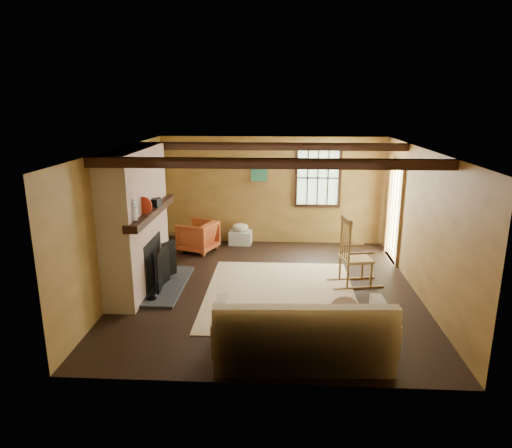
# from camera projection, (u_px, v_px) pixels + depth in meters

# --- Properties ---
(ground) EXTENTS (5.50, 5.50, 0.00)m
(ground) POSITION_uv_depth(u_px,v_px,m) (269.00, 289.00, 7.89)
(ground) COLOR black
(ground) RESTS_ON ground
(room_envelope) EXTENTS (5.02, 5.52, 2.44)m
(room_envelope) POSITION_uv_depth(u_px,v_px,m) (283.00, 193.00, 7.70)
(room_envelope) COLOR #AC7D3D
(room_envelope) RESTS_ON ground
(fireplace) EXTENTS (1.02, 2.30, 2.40)m
(fireplace) POSITION_uv_depth(u_px,v_px,m) (138.00, 226.00, 7.72)
(fireplace) COLOR #A64640
(fireplace) RESTS_ON ground
(rug) EXTENTS (2.50, 3.00, 0.01)m
(rug) POSITION_uv_depth(u_px,v_px,m) (280.00, 294.00, 7.68)
(rug) COLOR #CEB389
(rug) RESTS_ON ground
(rocking_chair) EXTENTS (0.97, 0.63, 1.24)m
(rocking_chair) POSITION_uv_depth(u_px,v_px,m) (354.00, 256.00, 7.96)
(rocking_chair) COLOR tan
(rocking_chair) RESTS_ON ground
(sofa) EXTENTS (2.23, 1.07, 0.88)m
(sofa) POSITION_uv_depth(u_px,v_px,m) (303.00, 337.00, 5.65)
(sofa) COLOR silver
(sofa) RESTS_ON ground
(firewood_pile) EXTENTS (0.64, 0.12, 0.23)m
(firewood_pile) POSITION_uv_depth(u_px,v_px,m) (183.00, 238.00, 10.39)
(firewood_pile) COLOR brown
(firewood_pile) RESTS_ON ground
(laundry_basket) EXTENTS (0.52, 0.40, 0.30)m
(laundry_basket) POSITION_uv_depth(u_px,v_px,m) (240.00, 238.00, 10.34)
(laundry_basket) COLOR silver
(laundry_basket) RESTS_ON ground
(basket_pillow) EXTENTS (0.40, 0.34, 0.18)m
(basket_pillow) POSITION_uv_depth(u_px,v_px,m) (240.00, 227.00, 10.28)
(basket_pillow) COLOR silver
(basket_pillow) RESTS_ON laundry_basket
(armchair) EXTENTS (0.93, 0.92, 0.66)m
(armchair) POSITION_uv_depth(u_px,v_px,m) (198.00, 236.00, 9.81)
(armchair) COLOR #BF6026
(armchair) RESTS_ON ground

